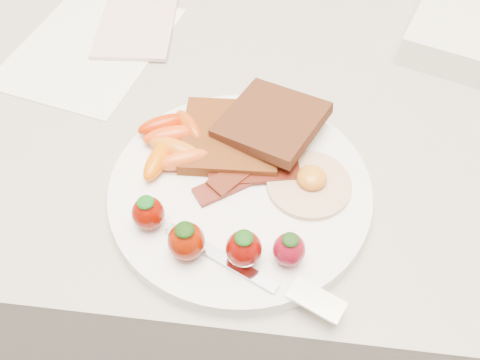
# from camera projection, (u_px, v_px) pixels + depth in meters

# --- Properties ---
(counter) EXTENTS (2.00, 0.60, 0.90)m
(counter) POSITION_uv_depth(u_px,v_px,m) (255.00, 270.00, 1.01)
(counter) COLOR gray
(counter) RESTS_ON ground
(plate) EXTENTS (0.27, 0.27, 0.02)m
(plate) POSITION_uv_depth(u_px,v_px,m) (240.00, 191.00, 0.55)
(plate) COLOR white
(plate) RESTS_ON counter
(toast_lower) EXTENTS (0.11, 0.11, 0.01)m
(toast_lower) POSITION_uv_depth(u_px,v_px,m) (230.00, 137.00, 0.58)
(toast_lower) COLOR #4F290F
(toast_lower) RESTS_ON plate
(toast_upper) EXTENTS (0.13, 0.13, 0.02)m
(toast_upper) POSITION_uv_depth(u_px,v_px,m) (272.00, 121.00, 0.57)
(toast_upper) COLOR black
(toast_upper) RESTS_ON toast_lower
(fried_egg) EXTENTS (0.11, 0.11, 0.02)m
(fried_egg) POSITION_uv_depth(u_px,v_px,m) (310.00, 183.00, 0.54)
(fried_egg) COLOR #EEE3CD
(fried_egg) RESTS_ON plate
(bacon_strips) EXTENTS (0.11, 0.10, 0.01)m
(bacon_strips) POSITION_uv_depth(u_px,v_px,m) (247.00, 173.00, 0.55)
(bacon_strips) COLOR #46170B
(bacon_strips) RESTS_ON plate
(baby_carrots) EXTENTS (0.09, 0.11, 0.02)m
(baby_carrots) POSITION_uv_depth(u_px,v_px,m) (173.00, 142.00, 0.57)
(baby_carrots) COLOR #DC400F
(baby_carrots) RESTS_ON plate
(strawberries) EXTENTS (0.17, 0.06, 0.04)m
(strawberries) POSITION_uv_depth(u_px,v_px,m) (213.00, 238.00, 0.49)
(strawberries) COLOR #6A0900
(strawberries) RESTS_ON plate
(fork) EXTENTS (0.17, 0.08, 0.00)m
(fork) POSITION_uv_depth(u_px,v_px,m) (263.00, 276.00, 0.48)
(fork) COLOR silver
(fork) RESTS_ON plate
(paper_sheet) EXTENTS (0.22, 0.27, 0.00)m
(paper_sheet) POSITION_uv_depth(u_px,v_px,m) (91.00, 46.00, 0.71)
(paper_sheet) COLOR white
(paper_sheet) RESTS_ON counter
(notepad) EXTENTS (0.11, 0.15, 0.01)m
(notepad) POSITION_uv_depth(u_px,v_px,m) (136.00, 25.00, 0.73)
(notepad) COLOR beige
(notepad) RESTS_ON paper_sheet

